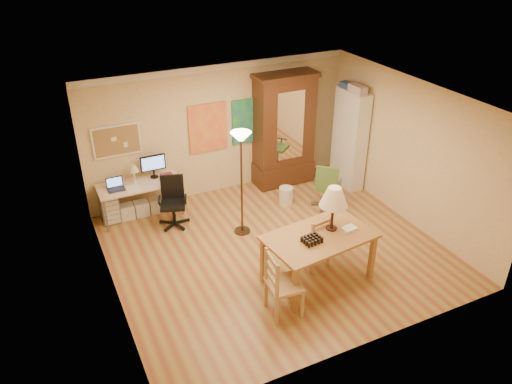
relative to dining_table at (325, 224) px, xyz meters
name	(u,v)px	position (x,y,z in m)	size (l,w,h in m)	color
floor	(275,249)	(-0.33, 0.98, -0.99)	(5.50, 5.50, 0.00)	#945434
crown_molding	(218,67)	(-0.33, 3.44, 1.65)	(5.50, 0.08, 0.12)	white
corkboard	(117,141)	(-2.38, 3.45, 0.51)	(0.90, 0.04, 0.62)	#9B6D49
art_panel_left	(208,128)	(-0.58, 3.45, 0.46)	(0.80, 0.04, 1.00)	yellow
art_panel_right	(249,121)	(0.32, 3.45, 0.46)	(0.75, 0.04, 0.95)	#226D8B
dining_table	(325,224)	(0.00, 0.00, 0.00)	(1.77, 1.18, 1.57)	brown
ladder_chair_back	(314,242)	(0.05, 0.32, -0.55)	(0.50, 0.48, 0.95)	tan
ladder_chair_left	(282,286)	(-0.98, -0.47, -0.50)	(0.51, 0.53, 1.05)	tan
torchiere_lamp	(241,154)	(-0.62, 1.75, 0.60)	(0.36, 0.36, 1.98)	#44291B
computer_desk	(142,196)	(-2.11, 3.13, -0.56)	(1.55, 0.68, 1.17)	beige
office_chair_black	(174,212)	(-1.67, 2.54, -0.73)	(0.59, 0.59, 0.97)	black
office_chair_green	(327,196)	(1.27, 1.84, -0.73)	(0.63, 0.63, 0.98)	slate
drawer_cart	(109,205)	(-2.73, 3.19, -0.66)	(0.34, 0.40, 0.67)	slate
armoire	(283,137)	(1.01, 3.22, 0.06)	(1.32, 0.63, 2.42)	#33160E
bookshelf	(350,139)	(2.22, 2.53, 0.05)	(0.31, 0.84, 2.09)	white
wastebin	(286,195)	(0.62, 2.33, -0.81)	(0.28, 0.28, 0.35)	silver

